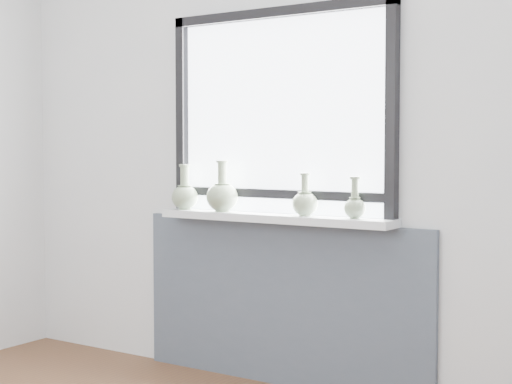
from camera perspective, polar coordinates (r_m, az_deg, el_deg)
The scene contains 8 objects.
back_wall at distance 4.07m, azimuth 2.01°, elevation 4.11°, with size 3.60×0.02×2.60m, color silver.
apron_panel at distance 4.12m, azimuth 1.77°, elevation -8.06°, with size 1.70×0.03×0.86m, color #4A5262.
windowsill at distance 4.00m, azimuth 1.26°, elevation -1.89°, with size 1.32×0.18×0.04m, color white.
window at distance 4.04m, azimuth 1.74°, elevation 6.12°, with size 1.30×0.06×1.05m.
vase_a at distance 4.30m, azimuth -5.20°, elevation -0.21°, with size 0.15×0.15×0.25m.
vase_b at distance 4.14m, azimuth -2.48°, elevation -0.22°, with size 0.17×0.17×0.27m.
vase_c at distance 3.89m, azimuth 3.57°, elevation -0.73°, with size 0.13×0.13×0.21m.
vase_d at distance 3.76m, azimuth 7.19°, elevation -0.97°, with size 0.11×0.11×0.20m.
Camera 1 is at (2.11, -1.67, 1.24)m, focal length 55.00 mm.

